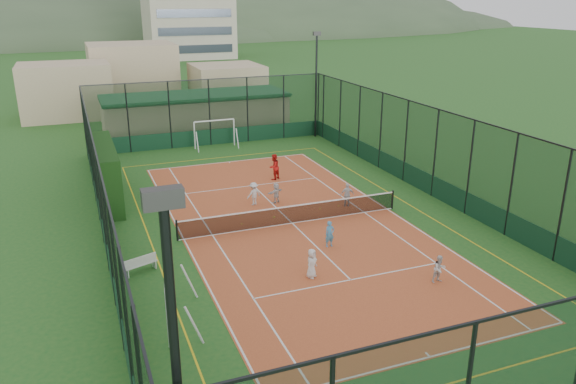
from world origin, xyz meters
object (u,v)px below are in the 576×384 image
futsal_goal_near (167,297)px  coach (274,167)px  child_far_left (254,194)px  child_far_right (347,195)px  futsal_goal_far (215,134)px  child_near_left (312,263)px  child_near_mid (330,234)px  floodlight_ne (316,86)px  clubhouse (196,113)px  child_near_right (439,269)px  white_bench (140,264)px  child_far_back (276,193)px

futsal_goal_near → coach: (8.95, 13.93, -0.20)m
child_far_left → child_far_right: bearing=140.2°
futsal_goal_far → child_near_left: futsal_goal_far is taller
child_near_mid → child_far_left: (-1.56, 6.39, 0.03)m
child_far_right → floodlight_ne: bearing=-90.9°
clubhouse → child_near_right: clubhouse is taller
clubhouse → white_bench: (-7.80, -24.63, -1.18)m
floodlight_ne → white_bench: size_ratio=5.83×
futsal_goal_far → child_far_left: (-1.10, -12.96, -0.37)m
white_bench → child_near_right: bearing=-44.9°
futsal_goal_near → futsal_goal_far: (7.49, 23.03, 0.00)m
child_near_right → futsal_goal_far: bearing=94.4°
futsal_goal_far → coach: bearing=-81.8°
child_far_left → child_far_back: 1.27m
child_far_left → child_near_mid: bearing=87.5°
child_far_back → coach: coach is taller
child_far_right → child_far_back: size_ratio=1.15×
child_near_right → child_far_right: 9.03m
child_far_right → coach: (-2.10, 5.88, 0.16)m
white_bench → futsal_goal_near: futsal_goal_near is taller
futsal_goal_near → futsal_goal_far: futsal_goal_far is taller
child_near_right → coach: 14.99m
child_near_left → child_near_right: (4.58, -2.22, -0.04)m
futsal_goal_far → child_near_left: bearing=-94.9°
child_far_back → child_far_left: bearing=-29.3°
floodlight_ne → child_far_back: (-8.32, -13.48, -3.55)m
child_near_right → floodlight_ne: bearing=74.7°
child_near_mid → child_far_back: (-0.30, 6.28, -0.05)m
floodlight_ne → child_near_right: size_ratio=7.16×
clubhouse → child_near_right: size_ratio=13.20×
futsal_goal_near → coach: size_ratio=1.95×
futsal_goal_far → child_far_left: futsal_goal_far is taller
clubhouse → child_near_left: 27.66m
clubhouse → futsal_goal_near: clubhouse is taller
futsal_goal_far → child_near_mid: 19.36m
clubhouse → child_far_right: bearing=-80.0°
floodlight_ne → child_far_right: bearing=-107.7°
futsal_goal_near → child_near_left: 6.13m
futsal_goal_far → child_near_left: (-1.50, -21.80, -0.39)m
clubhouse → coach: clubhouse is taller
clubhouse → futsal_goal_far: 5.84m
white_bench → child_far_left: size_ratio=1.10×
child_near_mid → futsal_goal_far: bearing=90.6°
futsal_goal_far → child_near_left: size_ratio=2.54×
floodlight_ne → child_near_left: floodlight_ne is taller
child_near_right → child_far_left: 11.81m
white_bench → futsal_goal_far: (7.92, 18.82, 0.62)m
clubhouse → child_far_back: bearing=-89.1°
floodlight_ne → child_near_left: bearing=-114.2°
futsal_goal_near → child_far_right: size_ratio=2.42×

